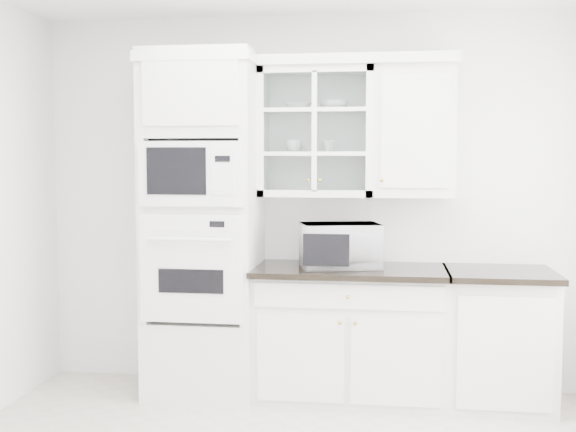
# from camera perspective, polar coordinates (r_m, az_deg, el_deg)

# --- Properties ---
(room_shell) EXTENTS (4.00, 3.50, 2.70)m
(room_shell) POSITION_cam_1_polar(r_m,az_deg,el_deg) (3.96, 0.20, 6.20)
(room_shell) COLOR white
(room_shell) RESTS_ON ground
(oven_column) EXTENTS (0.76, 0.68, 2.40)m
(oven_column) POSITION_cam_1_polar(r_m,az_deg,el_deg) (5.10, -6.69, -0.72)
(oven_column) COLOR white
(oven_column) RESTS_ON ground
(base_cabinet_run) EXTENTS (1.32, 0.67, 0.92)m
(base_cabinet_run) POSITION_cam_1_polar(r_m,az_deg,el_deg) (5.09, 4.92, -9.12)
(base_cabinet_run) COLOR white
(base_cabinet_run) RESTS_ON ground
(extra_base_cabinet) EXTENTS (0.72, 0.67, 0.92)m
(extra_base_cabinet) POSITION_cam_1_polar(r_m,az_deg,el_deg) (5.14, 16.26, -9.16)
(extra_base_cabinet) COLOR white
(extra_base_cabinet) RESTS_ON ground
(upper_cabinet_glass) EXTENTS (0.80, 0.33, 0.90)m
(upper_cabinet_glass) POSITION_cam_1_polar(r_m,az_deg,el_deg) (5.11, 2.28, 6.62)
(upper_cabinet_glass) COLOR white
(upper_cabinet_glass) RESTS_ON room_shell
(upper_cabinet_solid) EXTENTS (0.55, 0.33, 0.90)m
(upper_cabinet_solid) POSITION_cam_1_polar(r_m,az_deg,el_deg) (5.09, 9.92, 6.56)
(upper_cabinet_solid) COLOR white
(upper_cabinet_solid) RESTS_ON room_shell
(crown_molding) EXTENTS (2.14, 0.38, 0.07)m
(crown_molding) POSITION_cam_1_polar(r_m,az_deg,el_deg) (5.14, 1.08, 12.04)
(crown_molding) COLOR white
(crown_molding) RESTS_ON room_shell
(countertop_microwave) EXTENTS (0.62, 0.55, 0.30)m
(countertop_microwave) POSITION_cam_1_polar(r_m,az_deg,el_deg) (4.97, 4.11, -2.32)
(countertop_microwave) COLOR white
(countertop_microwave) RESTS_ON base_cabinet_run
(bowl_a) EXTENTS (0.20, 0.20, 0.05)m
(bowl_a) POSITION_cam_1_polar(r_m,az_deg,el_deg) (5.12, 0.80, 8.67)
(bowl_a) COLOR white
(bowl_a) RESTS_ON upper_cabinet_glass
(bowl_b) EXTENTS (0.22, 0.22, 0.06)m
(bowl_b) POSITION_cam_1_polar(r_m,az_deg,el_deg) (5.13, 3.62, 8.74)
(bowl_b) COLOR white
(bowl_b) RESTS_ON upper_cabinet_glass
(cup_a) EXTENTS (0.13, 0.13, 0.09)m
(cup_a) POSITION_cam_1_polar(r_m,az_deg,el_deg) (5.13, 0.48, 5.54)
(cup_a) COLOR white
(cup_a) RESTS_ON upper_cabinet_glass
(cup_b) EXTENTS (0.12, 0.12, 0.09)m
(cup_b) POSITION_cam_1_polar(r_m,az_deg,el_deg) (5.09, 3.21, 5.53)
(cup_b) COLOR white
(cup_b) RESTS_ON upper_cabinet_glass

